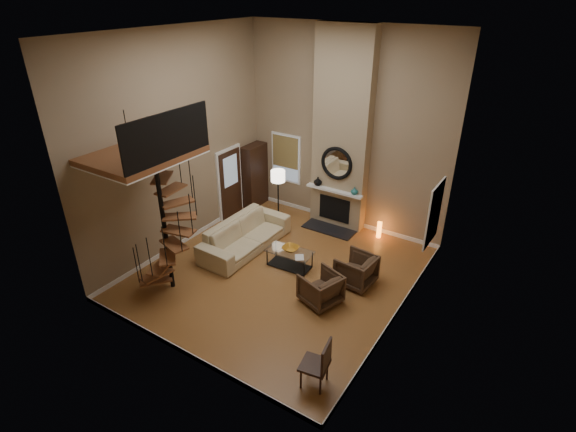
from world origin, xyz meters
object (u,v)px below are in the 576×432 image
Objects in this scene: sofa at (245,235)px; armchair_near at (359,271)px; hutch at (254,176)px; accent_lamp at (379,230)px; coffee_table at (290,257)px; side_chair at (319,363)px; armchair_far at (323,290)px; floor_lamp at (278,180)px.

sofa is 3.32× the size of armchair_near.
accent_lamp is (4.19, 0.12, -0.70)m from hutch.
coffee_table is at bearing -117.19° from accent_lamp.
accent_lamp is (-0.44, 2.29, -0.10)m from armchair_near.
sofa is at bearing 175.35° from coffee_table.
sofa is 2.77× the size of side_chair.
sofa is 3.02m from armchair_far.
sofa is at bearing -58.88° from hutch.
coffee_table is 3.77m from side_chair.
armchair_far is at bearing -88.69° from accent_lamp.
hutch is at bearing 32.02° from sofa.
accent_lamp is at bearing -164.16° from armchair_near.
floor_lamp reaches higher than sofa.
armchair_near is (3.23, 0.15, -0.04)m from sofa.
sofa is 2.31× the size of coffee_table.
accent_lamp is at bearing 18.12° from floor_lamp.
hutch reaches higher than armchair_far.
armchair_near is 0.83× the size of side_chair.
armchair_far is 3.91m from floor_lamp.
sofa reaches higher than armchair_far.
accent_lamp is at bearing 1.66° from hutch.
coffee_table is 2.58× the size of accent_lamp.
coffee_table is (2.88, -2.44, -0.67)m from hutch.
coffee_table is at bearing 130.55° from side_chair.
armchair_near reaches higher than accent_lamp.
hutch is at bearing -108.54° from armchair_far.
hutch is 2.55× the size of armchair_far.
floor_lamp is (0.03, 1.54, 1.02)m from sofa.
hutch reaches higher than floor_lamp.
sofa is 5.98× the size of accent_lamp.
floor_lamp is 6.03m from side_chair.
armchair_far is 0.47× the size of floor_lamp.
hutch is 4.43× the size of accent_lamp.
coffee_table is at bearing -40.30° from hutch.
coffee_table is at bearing -93.75° from sofa.
side_chair is (1.13, -5.42, 0.28)m from accent_lamp.
hutch is 2.05× the size of side_chair.
hutch is 1.20× the size of floor_lamp.
sofa is 1.84m from floor_lamp.
sofa reaches higher than accent_lamp.
armchair_near is at bearing -25.14° from hutch.
floor_lamp reaches higher than accent_lamp.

